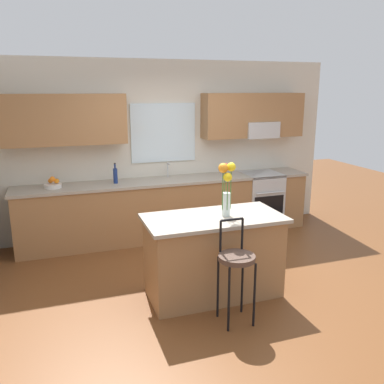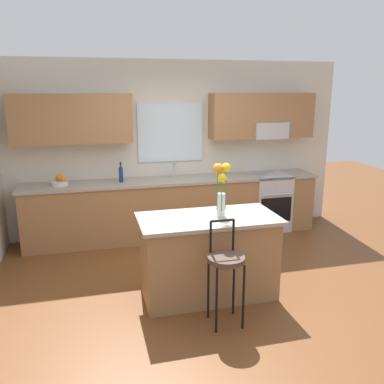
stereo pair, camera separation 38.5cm
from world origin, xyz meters
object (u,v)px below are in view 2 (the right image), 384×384
object	(u,v)px
oven_range	(268,201)
bottle_olive_oil	(121,174)
kitchen_island	(208,256)
bar_stool_near	(226,263)
fruit_bowl_oranges	(60,182)
flower_vase	(221,184)

from	to	relation	value
oven_range	bottle_olive_oil	world-z (taller)	bottle_olive_oil
oven_range	kitchen_island	xyz separation A→B (m)	(-1.62, -1.93, 0.00)
bar_stool_near	bottle_olive_oil	world-z (taller)	bottle_olive_oil
oven_range	bottle_olive_oil	xyz separation A→B (m)	(-2.38, 0.02, 0.58)
fruit_bowl_oranges	bar_stool_near	bearing A→B (deg)	-57.23
bar_stool_near	flower_vase	xyz separation A→B (m)	(0.13, 0.57, 0.65)
fruit_bowl_oranges	oven_range	bearing A→B (deg)	-0.49
fruit_bowl_oranges	bottle_olive_oil	bearing A→B (deg)	-0.20
kitchen_island	flower_vase	xyz separation A→B (m)	(0.13, -0.02, 0.82)
oven_range	flower_vase	size ratio (longest dim) A/B	1.56
oven_range	fruit_bowl_oranges	xyz separation A→B (m)	(-3.26, 0.03, 0.51)
flower_vase	oven_range	bearing A→B (deg)	52.67
oven_range	bar_stool_near	size ratio (longest dim) A/B	0.88
flower_vase	bottle_olive_oil	distance (m)	2.18
flower_vase	bottle_olive_oil	xyz separation A→B (m)	(-0.90, 1.97, -0.25)
kitchen_island	fruit_bowl_oranges	size ratio (longest dim) A/B	6.34
kitchen_island	bottle_olive_oil	bearing A→B (deg)	111.50
kitchen_island	fruit_bowl_oranges	distance (m)	2.60
kitchen_island	bar_stool_near	bearing A→B (deg)	-90.00
bar_stool_near	kitchen_island	bearing A→B (deg)	90.00
oven_range	bottle_olive_oil	distance (m)	2.45
oven_range	bottle_olive_oil	bearing A→B (deg)	179.41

